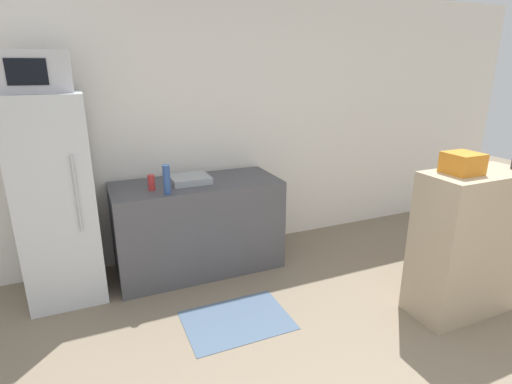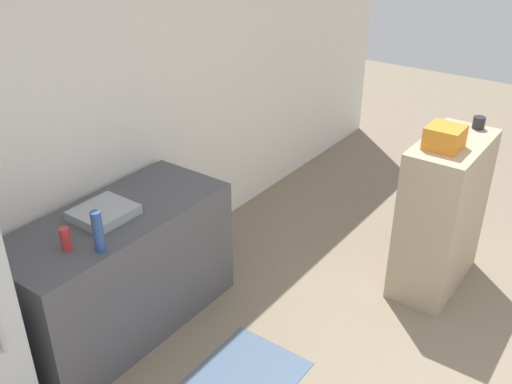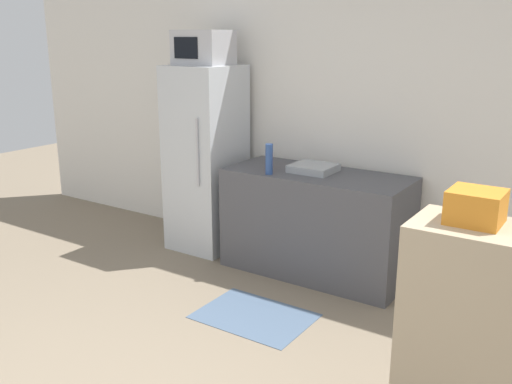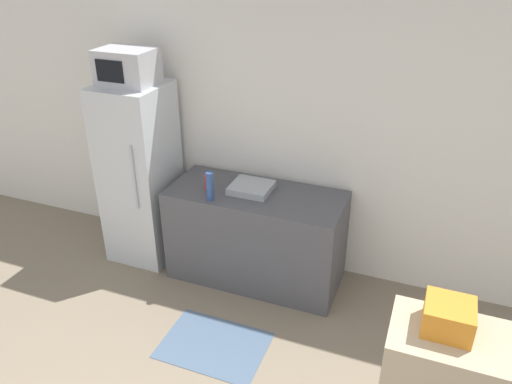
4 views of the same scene
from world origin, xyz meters
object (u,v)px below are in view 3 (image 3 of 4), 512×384
refrigerator (206,159)px  bottle_tall (269,159)px  basket (476,207)px  microwave (203,48)px  bottle_short (269,161)px

refrigerator → bottle_tall: size_ratio=6.82×
bottle_tall → basket: 2.25m
bottle_tall → basket: size_ratio=1.08×
refrigerator → bottle_tall: bearing=-16.0°
microwave → basket: size_ratio=2.03×
bottle_tall → basket: bearing=-33.5°
bottle_tall → basket: basket is taller
refrigerator → bottle_tall: (0.84, -0.24, 0.14)m
microwave → basket: bearing=-28.6°
refrigerator → basket: size_ratio=7.36×
refrigerator → bottle_tall: refrigerator is taller
refrigerator → microwave: microwave is taller
microwave → bottle_short: (0.74, -0.08, -0.91)m
bottle_short → basket: (1.96, -1.40, 0.29)m
refrigerator → basket: (2.70, -1.47, 0.37)m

